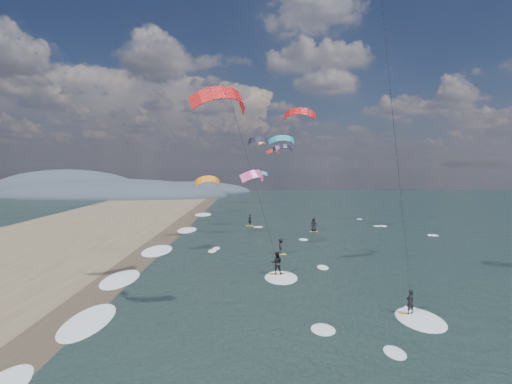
{
  "coord_description": "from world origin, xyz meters",
  "views": [
    {
      "loc": [
        -1.18,
        -17.85,
        8.91
      ],
      "look_at": [
        -1.0,
        12.0,
        7.0
      ],
      "focal_mm": 30.0,
      "sensor_mm": 36.0,
      "label": 1
    }
  ],
  "objects": [
    {
      "name": "bg_kite_field",
      "position": [
        1.49,
        53.36,
        11.76
      ],
      "size": [
        14.34,
        72.43,
        9.21
      ],
      "color": "#D83F8C",
      "rests_on": "ground"
    },
    {
      "name": "coastal_hills",
      "position": [
        -44.84,
        107.86,
        0.0
      ],
      "size": [
        80.0,
        41.0,
        15.0
      ],
      "color": "#3D4756",
      "rests_on": "ground"
    },
    {
      "name": "shoreline_surf",
      "position": [
        -10.8,
        14.75,
        0.0
      ],
      "size": [
        2.4,
        79.4,
        0.11
      ],
      "color": "white",
      "rests_on": "ground"
    },
    {
      "name": "ground",
      "position": [
        0.0,
        0.0,
        0.0
      ],
      "size": [
        260.0,
        260.0,
        0.0
      ],
      "primitive_type": "plane",
      "color": "black",
      "rests_on": "ground"
    },
    {
      "name": "kitesurfer_near_a",
      "position": [
        5.11,
        2.22,
        13.73
      ],
      "size": [
        7.57,
        8.64,
        18.58
      ],
      "color": "yellow",
      "rests_on": "ground"
    },
    {
      "name": "wet_sand_strip",
      "position": [
        -12.0,
        10.0,
        0.0
      ],
      "size": [
        3.0,
        240.0,
        0.0
      ],
      "primitive_type": "cube",
      "color": "#382D23",
      "rests_on": "ground"
    },
    {
      "name": "far_kitesurfers",
      "position": [
        3.15,
        33.78,
        0.87
      ],
      "size": [
        9.68,
        20.87,
        1.86
      ],
      "color": "yellow",
      "rests_on": "ground"
    },
    {
      "name": "kitesurfer_near_b",
      "position": [
        -1.71,
        11.88,
        9.66
      ],
      "size": [
        7.23,
        9.26,
        14.56
      ],
      "color": "yellow",
      "rests_on": "ground"
    }
  ]
}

